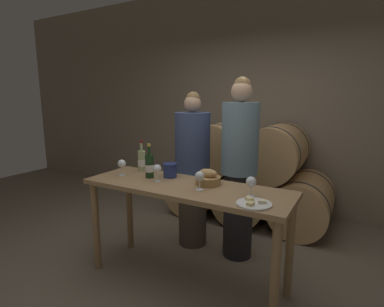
{
  "coord_description": "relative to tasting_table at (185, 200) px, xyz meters",
  "views": [
    {
      "loc": [
        1.24,
        -2.07,
        1.62
      ],
      "look_at": [
        0.0,
        0.12,
        1.14
      ],
      "focal_mm": 28.0,
      "sensor_mm": 36.0,
      "label": 1
    }
  ],
  "objects": [
    {
      "name": "bread_basket",
      "position": [
        0.16,
        0.11,
        0.18
      ],
      "size": [
        0.21,
        0.21,
        0.13
      ],
      "color": "#A87F4C",
      "rests_on": "tasting_table"
    },
    {
      "name": "stone_wall_back",
      "position": [
        0.0,
        2.21,
        0.84
      ],
      "size": [
        10.0,
        0.12,
        3.2
      ],
      "color": "gray",
      "rests_on": "ground_plane"
    },
    {
      "name": "cheese_plate",
      "position": [
        0.65,
        -0.17,
        0.14
      ],
      "size": [
        0.24,
        0.24,
        0.04
      ],
      "color": "white",
      "rests_on": "tasting_table"
    },
    {
      "name": "wine_bottle_white",
      "position": [
        -0.61,
        0.19,
        0.24
      ],
      "size": [
        0.08,
        0.08,
        0.31
      ],
      "color": "#ADBC7F",
      "rests_on": "tasting_table"
    },
    {
      "name": "wine_glass_right",
      "position": [
        0.57,
        -0.01,
        0.24
      ],
      "size": [
        0.08,
        0.08,
        0.15
      ],
      "color": "white",
      "rests_on": "tasting_table"
    },
    {
      "name": "blue_crock",
      "position": [
        -0.25,
        0.15,
        0.2
      ],
      "size": [
        0.13,
        0.13,
        0.13
      ],
      "color": "navy",
      "rests_on": "tasting_table"
    },
    {
      "name": "wine_glass_far_left",
      "position": [
        -0.68,
        -0.02,
        0.24
      ],
      "size": [
        0.08,
        0.08,
        0.15
      ],
      "color": "white",
      "rests_on": "tasting_table"
    },
    {
      "name": "wine_glass_left",
      "position": [
        -0.27,
        -0.02,
        0.24
      ],
      "size": [
        0.08,
        0.08,
        0.15
      ],
      "color": "white",
      "rests_on": "tasting_table"
    },
    {
      "name": "person_right",
      "position": [
        0.23,
        0.65,
        0.16
      ],
      "size": [
        0.36,
        0.36,
        1.8
      ],
      "color": "#232326",
      "rests_on": "ground_plane"
    },
    {
      "name": "barrel_stack",
      "position": [
        -0.0,
        1.63,
        -0.18
      ],
      "size": [
        2.1,
        0.91,
        1.29
      ],
      "color": "tan",
      "rests_on": "ground_plane"
    },
    {
      "name": "person_left",
      "position": [
        -0.3,
        0.65,
        0.08
      ],
      "size": [
        0.37,
        0.37,
        1.67
      ],
      "color": "#4C4238",
      "rests_on": "ground_plane"
    },
    {
      "name": "tasting_table",
      "position": [
        0.0,
        0.0,
        0.0
      ],
      "size": [
        1.79,
        0.59,
        0.89
      ],
      "color": "#99754C",
      "rests_on": "ground_plane"
    },
    {
      "name": "wine_bottle_red",
      "position": [
        -0.4,
        0.05,
        0.24
      ],
      "size": [
        0.08,
        0.08,
        0.31
      ],
      "color": "#193819",
      "rests_on": "tasting_table"
    },
    {
      "name": "ground_plane",
      "position": [
        0.0,
        0.0,
        -0.76
      ],
      "size": [
        10.0,
        10.0,
        0.0
      ],
      "primitive_type": "plane",
      "color": "#726654"
    },
    {
      "name": "wine_glass_center",
      "position": [
        0.17,
        -0.06,
        0.24
      ],
      "size": [
        0.08,
        0.08,
        0.15
      ],
      "color": "white",
      "rests_on": "tasting_table"
    }
  ]
}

